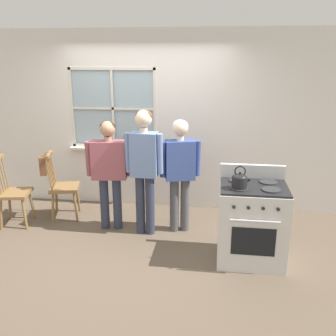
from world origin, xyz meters
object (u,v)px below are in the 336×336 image
(chair_by_window, at_px, (63,188))
(handbag, at_px, (44,165))
(stove, at_px, (251,222))
(person_adult_right, at_px, (180,166))
(person_teen_center, at_px, (144,160))
(kettle, at_px, (240,180))
(person_elderly_left, at_px, (109,165))
(potted_plant, at_px, (126,144))
(chair_near_wall, at_px, (13,193))

(chair_by_window, bearing_deg, handbag, 90.00)
(stove, bearing_deg, person_adult_right, 144.10)
(person_teen_center, height_order, kettle, person_teen_center)
(person_elderly_left, bearing_deg, person_teen_center, -17.60)
(person_elderly_left, xyz_separation_m, stove, (1.85, -0.60, -0.45))
(potted_plant, bearing_deg, person_elderly_left, -91.03)
(person_adult_right, xyz_separation_m, stove, (0.90, -0.65, -0.46))
(chair_near_wall, xyz_separation_m, person_adult_right, (2.33, 0.12, 0.47))
(stove, bearing_deg, potted_plant, 141.61)
(chair_by_window, xyz_separation_m, stove, (2.64, -0.86, 0.01))
(stove, distance_m, handbag, 3.00)
(stove, bearing_deg, person_teen_center, 159.50)
(person_elderly_left, distance_m, person_adult_right, 0.95)
(kettle, bearing_deg, chair_near_wall, 167.78)
(chair_by_window, bearing_deg, person_teen_center, -120.73)
(chair_near_wall, bearing_deg, chair_by_window, -71.80)
(person_teen_center, bearing_deg, kettle, -26.63)
(kettle, relative_size, potted_plant, 0.86)
(kettle, bearing_deg, person_adult_right, 133.04)
(chair_by_window, height_order, potted_plant, potted_plant)
(person_teen_center, xyz_separation_m, stove, (1.35, -0.50, -0.55))
(person_elderly_left, xyz_separation_m, potted_plant, (0.02, 0.86, 0.09))
(person_teen_center, bearing_deg, person_adult_right, 20.16)
(person_elderly_left, relative_size, kettle, 6.10)
(person_teen_center, height_order, stove, person_teen_center)
(chair_by_window, distance_m, person_adult_right, 1.81)
(potted_plant, bearing_deg, chair_by_window, -143.80)
(person_adult_right, xyz_separation_m, handbag, (-1.97, 0.14, -0.11))
(kettle, distance_m, potted_plant, 2.30)
(person_teen_center, bearing_deg, stove, -18.80)
(person_adult_right, relative_size, stove, 1.41)
(chair_near_wall, relative_size, potted_plant, 3.45)
(potted_plant, relative_size, handbag, 0.94)
(chair_by_window, relative_size, stove, 0.92)
(chair_by_window, distance_m, person_elderly_left, 0.95)
(chair_near_wall, xyz_separation_m, person_teen_center, (1.89, -0.03, 0.56))
(chair_by_window, relative_size, kettle, 4.03)
(chair_near_wall, bearing_deg, handbag, -65.00)
(person_teen_center, relative_size, potted_plant, 5.81)
(stove, xyz_separation_m, handbag, (-2.87, 0.80, 0.35))
(chair_near_wall, bearing_deg, kettle, -112.68)
(person_elderly_left, height_order, potted_plant, person_elderly_left)
(chair_by_window, xyz_separation_m, handbag, (-0.23, -0.06, 0.36))
(person_elderly_left, xyz_separation_m, kettle, (1.68, -0.73, 0.11))
(person_elderly_left, relative_size, stove, 1.39)
(stove, distance_m, kettle, 0.59)
(stove, height_order, kettle, kettle)
(stove, bearing_deg, person_elderly_left, 162.13)
(person_elderly_left, relative_size, handbag, 4.91)
(chair_near_wall, xyz_separation_m, handbag, (0.37, 0.26, 0.36))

